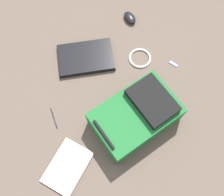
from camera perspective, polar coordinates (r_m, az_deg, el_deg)
ground_plane at (r=1.54m, az=-1.12°, el=-0.65°), size 3.44×3.44×0.00m
backpack at (r=1.42m, az=5.47°, el=-3.89°), size 0.38×0.51×0.20m
laptop at (r=1.65m, az=-5.87°, el=8.95°), size 0.31×0.39×0.03m
book_manual at (r=1.46m, az=-9.91°, el=-14.85°), size 0.31×0.32×0.01m
computer_mouse at (r=1.82m, az=3.98°, el=17.39°), size 0.11×0.07×0.04m
cable_coil at (r=1.66m, az=6.24°, el=8.81°), size 0.14×0.14×0.01m
pen_black at (r=1.54m, az=-12.83°, el=-4.41°), size 0.14×0.01×0.01m
usb_stick at (r=1.68m, az=13.54°, el=7.44°), size 0.06×0.04×0.01m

